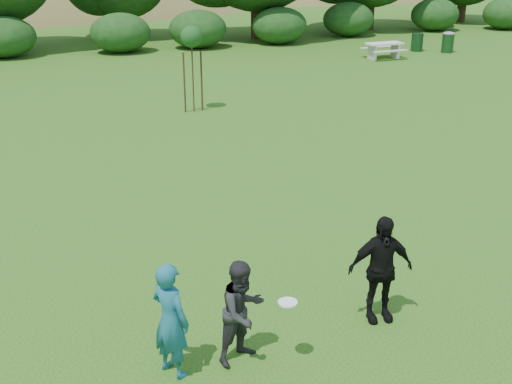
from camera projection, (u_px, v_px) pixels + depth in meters
The scene contains 10 objects.
ground at pixel (328, 326), 9.82m from camera, with size 120.00×120.00×0.00m, color #19470C.
player_teal at pixel (171, 320), 8.48m from camera, with size 0.61×0.40×1.67m, color #1A5D75.
player_grey at pixel (243, 312), 8.80m from camera, with size 0.74×0.58×1.52m, color #272629.
player_black at pixel (380, 269), 9.71m from camera, with size 1.01×0.42×1.73m, color black.
trash_can_near at pixel (417, 42), 33.12m from camera, with size 0.60×0.60×0.90m, color #133418.
frisbee at pixel (288, 302), 8.61m from camera, with size 0.27×0.27×0.03m.
sapling at pixel (191, 39), 20.96m from camera, with size 0.70×0.70×2.85m.
picnic_table at pixel (384, 48), 31.08m from camera, with size 1.80×1.48×0.76m.
trash_can_lidded at pixel (448, 42), 32.69m from camera, with size 0.60×0.60×1.05m.
hillside at pixel (40, 101), 73.15m from camera, with size 150.00×72.00×52.00m.
Camera 1 is at (-4.11, -7.36, 5.56)m, focal length 45.00 mm.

